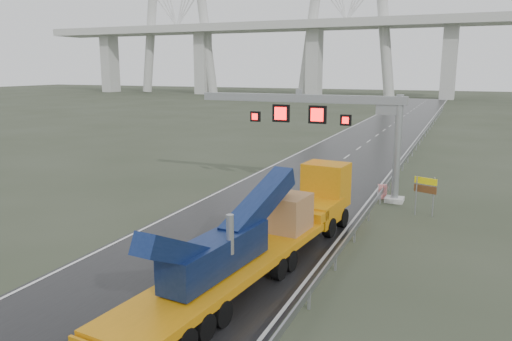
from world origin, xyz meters
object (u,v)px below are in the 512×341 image
at_px(heavy_haul_truck, 274,226).
at_px(exit_sign_pair, 425,189).
at_px(striped_barrier, 382,192).
at_px(sign_gantry, 328,116).

bearing_deg(heavy_haul_truck, exit_sign_pair, 66.36).
distance_m(exit_sign_pair, striped_barrier, 4.49).
distance_m(heavy_haul_truck, striped_barrier, 13.77).
height_order(sign_gantry, exit_sign_pair, sign_gantry).
height_order(sign_gantry, striped_barrier, sign_gantry).
bearing_deg(heavy_haul_truck, striped_barrier, 83.96).
distance_m(sign_gantry, striped_barrier, 6.45).
height_order(exit_sign_pair, striped_barrier, exit_sign_pair).
bearing_deg(sign_gantry, exit_sign_pair, -20.69).
relative_size(heavy_haul_truck, exit_sign_pair, 7.61).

